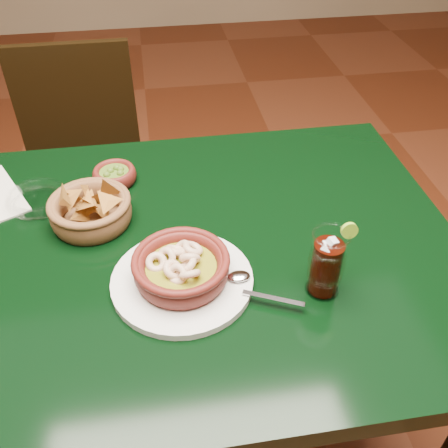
{
  "coord_description": "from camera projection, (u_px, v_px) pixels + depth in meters",
  "views": [
    {
      "loc": [
        0.03,
        -0.71,
        1.4
      ],
      "look_at": [
        0.14,
        -0.02,
        0.81
      ],
      "focal_mm": 40.0,
      "sensor_mm": 36.0,
      "label": 1
    }
  ],
  "objects": [
    {
      "name": "chip_basket",
      "position": [
        91.0,
        210.0,
        0.99
      ],
      "size": [
        0.2,
        0.2,
        0.12
      ],
      "color": "brown",
      "rests_on": "dining_table"
    },
    {
      "name": "dining_table",
      "position": [
        154.0,
        285.0,
        1.01
      ],
      "size": [
        1.2,
        0.8,
        0.75
      ],
      "color": "black",
      "rests_on": "ground"
    },
    {
      "name": "ground",
      "position": [
        175.0,
        440.0,
        1.43
      ],
      "size": [
        7.0,
        7.0,
        0.0
      ],
      "primitive_type": "plane",
      "color": "#471C0C",
      "rests_on": "ground"
    },
    {
      "name": "shrimp_plate",
      "position": [
        182.0,
        271.0,
        0.86
      ],
      "size": [
        0.32,
        0.25,
        0.08
      ],
      "color": "silver",
      "rests_on": "dining_table"
    },
    {
      "name": "dining_chair",
      "position": [
        85.0,
        173.0,
        1.63
      ],
      "size": [
        0.4,
        0.4,
        0.86
      ],
      "color": "black",
      "rests_on": "ground"
    },
    {
      "name": "cola_drink",
      "position": [
        326.0,
        264.0,
        0.83
      ],
      "size": [
        0.13,
        0.13,
        0.15
      ],
      "color": "white",
      "rests_on": "dining_table"
    },
    {
      "name": "glass_ashtray",
      "position": [
        38.0,
        199.0,
        1.04
      ],
      "size": [
        0.14,
        0.14,
        0.03
      ],
      "color": "white",
      "rests_on": "dining_table"
    },
    {
      "name": "guacamole_ramekin",
      "position": [
        115.0,
        175.0,
        1.1
      ],
      "size": [
        0.11,
        0.11,
        0.04
      ],
      "color": "#4C1410",
      "rests_on": "dining_table"
    }
  ]
}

